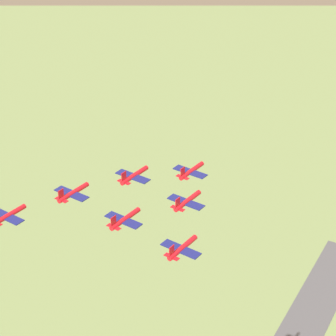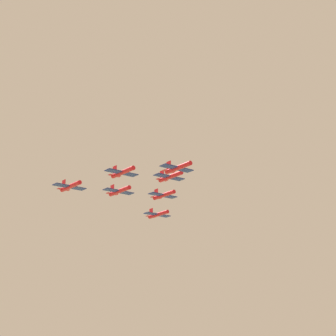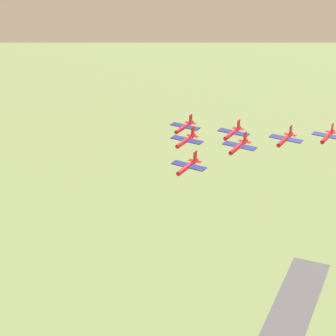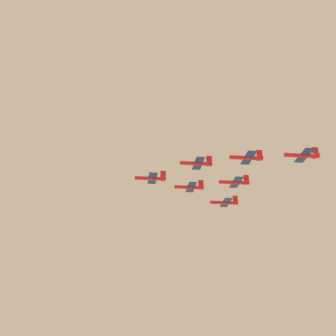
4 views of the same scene
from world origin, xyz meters
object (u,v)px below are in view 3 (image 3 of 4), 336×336
Objects in this scene: jet_5 at (185,127)px; jet_6 at (328,136)px; jet_2 at (186,140)px; jet_4 at (233,133)px; jet_1 at (239,146)px; jet_0 at (188,166)px; jet_3 at (286,139)px.

jet_5 is 44.57m from jet_6.
jet_2 is 1.00× the size of jet_4.
jet_1 is 16.97m from jet_2.
jet_0 reaches higher than jet_4.
jet_0 is 16.81m from jet_1.
jet_2 is 1.00× the size of jet_3.
jet_6 is at bearing -120.47° from jet_0.
jet_0 is 1.00× the size of jet_3.
jet_1 is 1.00× the size of jet_5.
jet_1 is 1.00× the size of jet_2.
jet_4 is at bearing -180.00° from jet_5.
jet_5 is (22.04, -25.57, -2.87)m from jet_3.
jet_0 reaches higher than jet_5.
jet_5 is (-5.36, -15.76, -2.35)m from jet_2.
jet_1 is 1.00× the size of jet_3.
jet_0 is at bearing 120.47° from jet_2.
jet_4 reaches higher than jet_6.
jet_3 reaches higher than jet_2.
jet_1 is at bearing 120.47° from jet_4.
jet_5 is at bearing 18.78° from jet_6.
jet_5 is at bearing -0.00° from jet_3.
jet_6 is (-27.40, 9.81, -1.01)m from jet_4.
jet_2 reaches higher than jet_5.
jet_0 is at bearing 59.53° from jet_3.
jet_1 is at bearing 150.46° from jet_5.
jet_4 is at bearing -120.47° from jet_2.
jet_0 is 33.31m from jet_3.
jet_0 is at bearing 90.00° from jet_4.
jet_4 is 1.00× the size of jet_5.
jet_1 reaches higher than jet_2.
jet_6 is (-38.42, 22.59, 0.39)m from jet_5.
jet_1 reaches higher than jet_4.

